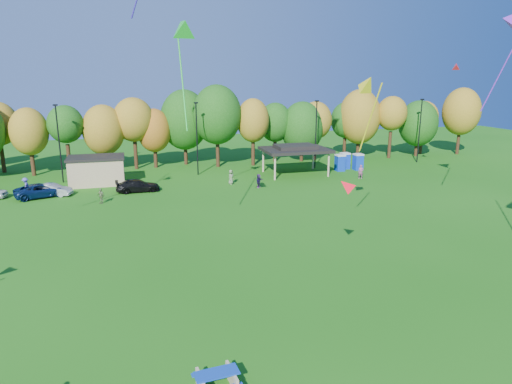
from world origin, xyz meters
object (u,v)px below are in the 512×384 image
object	(u,v)px
car_b	(52,190)
car_c	(41,190)
porta_potties	(348,162)
car_d	(138,186)
picnic_table	(217,379)

from	to	relation	value
car_b	car_c	bearing A→B (deg)	117.57
porta_potties	car_d	world-z (taller)	porta_potties
porta_potties	car_c	xyz separation A→B (m)	(-37.04, -4.43, -0.38)
car_b	car_d	xyz separation A→B (m)	(8.67, -0.57, 0.03)
porta_potties	picnic_table	bearing A→B (deg)	-122.96
car_c	picnic_table	bearing A→B (deg)	179.44
car_b	car_c	size ratio (longest dim) A/B	0.76
picnic_table	car_b	bearing A→B (deg)	102.06
picnic_table	car_c	world-z (taller)	car_c
car_b	car_d	size ratio (longest dim) A/B	0.84
car_b	car_d	distance (m)	8.68
car_b	car_d	world-z (taller)	car_d
car_d	car_c	bearing A→B (deg)	85.37
car_c	car_d	world-z (taller)	car_c
porta_potties	car_b	distance (m)	36.26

